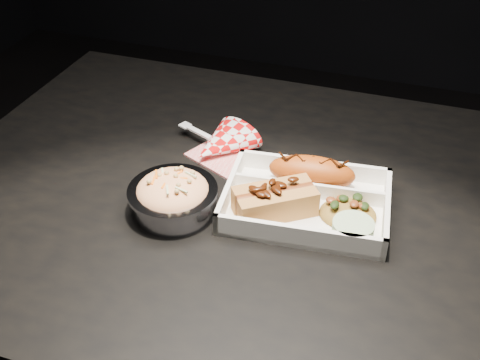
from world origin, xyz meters
name	(u,v)px	position (x,y,z in m)	size (l,w,h in m)	color
dining_table	(290,244)	(0.00, 0.00, 0.66)	(1.20, 0.80, 0.75)	black
food_tray	(306,204)	(0.02, -0.01, 0.76)	(0.27, 0.20, 0.04)	white
fried_pastry	(312,172)	(0.02, 0.04, 0.78)	(0.14, 0.06, 0.05)	#AC4711
hotdog	(275,199)	(-0.02, -0.04, 0.78)	(0.13, 0.12, 0.06)	#B97D3F
fried_rice_mound	(349,208)	(0.09, -0.02, 0.77)	(0.09, 0.07, 0.03)	olive
cupcake_liner	(353,231)	(0.11, -0.07, 0.77)	(0.06, 0.06, 0.03)	#AFCB9A
foil_coleslaw_cup	(173,195)	(-0.17, -0.08, 0.78)	(0.14, 0.14, 0.07)	silver
napkin_fork	(220,145)	(-0.16, 0.09, 0.77)	(0.17, 0.14, 0.10)	red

